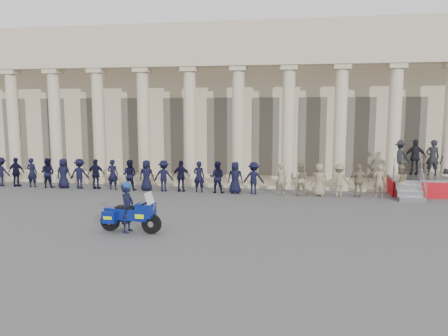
# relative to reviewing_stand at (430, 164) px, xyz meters

# --- Properties ---
(ground) EXTENTS (90.00, 90.00, 0.00)m
(ground) POSITION_rel_reviewing_stand_xyz_m (-10.82, -7.72, -1.41)
(ground) COLOR #48484B
(ground) RESTS_ON ground
(building) EXTENTS (40.00, 12.50, 9.00)m
(building) POSITION_rel_reviewing_stand_xyz_m (-10.82, 7.03, 3.11)
(building) COLOR #BCAC8D
(building) RESTS_ON ground
(officer_rank) EXTENTS (21.14, 0.59, 1.55)m
(officer_rank) POSITION_rel_reviewing_stand_xyz_m (-12.08, -1.71, -0.63)
(officer_rank) COLOR black
(officer_rank) RESTS_ON ground
(reviewing_stand) EXTENTS (4.28, 4.07, 2.60)m
(reviewing_stand) POSITION_rel_reviewing_stand_xyz_m (0.00, 0.00, 0.00)
(reviewing_stand) COLOR gray
(reviewing_stand) RESTS_ON ground
(motorcycle) EXTENTS (2.16, 0.90, 1.39)m
(motorcycle) POSITION_rel_reviewing_stand_xyz_m (-11.84, -9.10, -0.81)
(motorcycle) COLOR black
(motorcycle) RESTS_ON ground
(rider) EXTENTS (0.44, 0.62, 1.71)m
(rider) POSITION_rel_reviewing_stand_xyz_m (-11.96, -9.09, -0.56)
(rider) COLOR black
(rider) RESTS_ON ground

